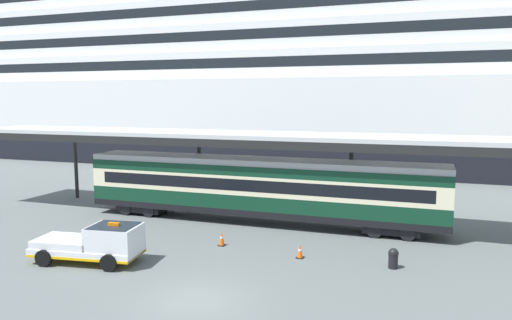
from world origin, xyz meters
name	(u,v)px	position (x,y,z in m)	size (l,w,h in m)	color
ground_plane	(195,300)	(0.00, 0.00, 0.00)	(400.00, 400.00, 0.00)	#5B6160
cruise_ship	(218,80)	(-18.23, 43.77, 10.31)	(121.11, 22.99, 31.22)	black
platform_canopy	(260,137)	(-1.61, 12.63, 5.44)	(43.27, 5.06, 5.67)	silver
train_carriage	(258,187)	(-1.61, 12.23, 2.31)	(22.90, 2.81, 4.11)	black
service_truck	(97,243)	(-6.42, 2.41, 0.99)	(5.43, 2.79, 2.02)	white
traffic_cone_near	(300,251)	(2.62, 6.31, 0.34)	(0.36, 0.36, 0.70)	black
traffic_cone_mid	(222,239)	(-1.85, 6.90, 0.39)	(0.36, 0.36, 0.78)	black
quay_bollard	(393,258)	(7.08, 6.30, 0.52)	(0.48, 0.48, 0.96)	black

